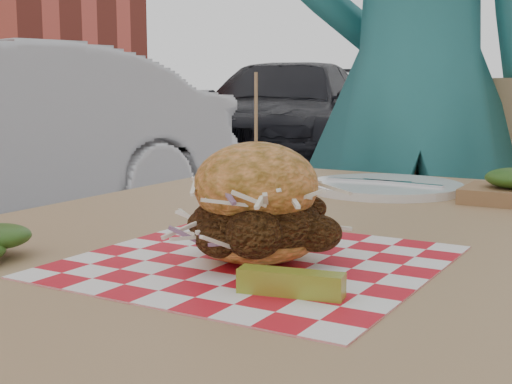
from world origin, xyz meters
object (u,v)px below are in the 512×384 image
at_px(patio_table, 289,284).
at_px(patio_chair, 470,240).
at_px(diner, 414,90).
at_px(sandwich, 256,210).
at_px(car_dark, 285,114).

distance_m(patio_table, patio_chair, 0.95).
xyz_separation_m(diner, patio_table, (0.14, -0.93, -0.25)).
bearing_deg(patio_chair, diner, -168.62).
distance_m(diner, patio_table, 0.98).
height_order(patio_chair, sandwich, patio_chair).
bearing_deg(sandwich, car_dark, 117.70).
bearing_deg(patio_table, diner, 98.35).
bearing_deg(car_dark, diner, -71.81).
relative_size(diner, car_dark, 0.45).
xyz_separation_m(car_dark, patio_table, (3.39, -6.39, 0.08)).
relative_size(diner, sandwich, 9.39).
height_order(diner, sandwich, diner).
distance_m(patio_chair, sandwich, 1.16).
height_order(patio_table, sandwich, sandwich).
bearing_deg(patio_chair, sandwich, -78.21).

